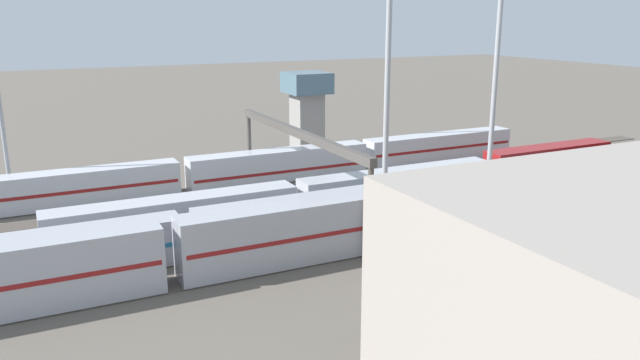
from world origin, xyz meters
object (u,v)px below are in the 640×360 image
(light_mast_0, at_px, (389,13))
(light_mast_3, at_px, (496,65))
(train_on_track_4, at_px, (295,218))
(light_mast_1, at_px, (389,17))
(train_on_track_0, at_px, (183,176))
(train_on_track_5, at_px, (169,253))
(train_on_track_3, at_px, (381,188))
(signal_gantry, at_px, (298,141))
(control_tower, at_px, (307,106))

(light_mast_0, height_order, light_mast_3, light_mast_0)
(train_on_track_4, xyz_separation_m, light_mast_0, (-24.04, -23.04, 18.20))
(light_mast_1, bearing_deg, light_mast_3, -176.01)
(train_on_track_0, xyz_separation_m, light_mast_0, (-29.34, -3.04, 18.25))
(train_on_track_5, height_order, light_mast_0, light_mast_0)
(train_on_track_5, height_order, light_mast_1, light_mast_1)
(train_on_track_3, relative_size, light_mast_1, 2.09)
(signal_gantry, bearing_deg, light_mast_1, 91.51)
(light_mast_3, relative_size, control_tower, 2.06)
(train_on_track_3, bearing_deg, train_on_track_0, -40.47)
(train_on_track_4, distance_m, light_mast_0, 37.95)
(control_tower, bearing_deg, train_on_track_3, 80.81)
(train_on_track_5, height_order, train_on_track_0, train_on_track_5)
(light_mast_3, bearing_deg, train_on_track_0, -53.14)
(train_on_track_3, xyz_separation_m, signal_gantry, (8.61, -2.50, 5.44))
(train_on_track_4, xyz_separation_m, control_tower, (-16.90, -33.56, 4.94))
(train_on_track_3, height_order, light_mast_3, light_mast_3)
(train_on_track_3, relative_size, control_tower, 5.59)
(light_mast_1, distance_m, control_tower, 45.83)
(train_on_track_0, xyz_separation_m, control_tower, (-22.20, -13.56, 5.00))
(train_on_track_0, relative_size, light_mast_1, 3.01)
(train_on_track_3, bearing_deg, control_tower, -99.19)
(light_mast_0, bearing_deg, train_on_track_3, 56.90)
(train_on_track_3, height_order, light_mast_0, light_mast_0)
(train_on_track_0, height_order, train_on_track_4, train_on_track_4)
(train_on_track_4, xyz_separation_m, light_mast_1, (-4.09, 8.54, 17.75))
(train_on_track_4, height_order, light_mast_0, light_mast_0)
(train_on_track_5, relative_size, train_on_track_3, 1.44)
(signal_gantry, bearing_deg, control_tower, -116.91)
(train_on_track_4, height_order, control_tower, control_tower)
(train_on_track_4, distance_m, signal_gantry, 10.00)
(light_mast_1, distance_m, light_mast_3, 12.10)
(train_on_track_5, relative_size, light_mast_3, 3.90)
(train_on_track_5, bearing_deg, train_on_track_0, -106.26)
(light_mast_3, bearing_deg, signal_gantry, -52.20)
(light_mast_1, bearing_deg, light_mast_0, -122.27)
(train_on_track_5, distance_m, light_mast_3, 31.17)
(train_on_track_4, distance_m, light_mast_1, 20.12)
(train_on_track_5, relative_size, light_mast_0, 2.93)
(light_mast_3, bearing_deg, control_tower, -91.94)
(train_on_track_3, height_order, light_mast_1, light_mast_1)
(train_on_track_3, bearing_deg, signal_gantry, -16.20)
(signal_gantry, height_order, control_tower, control_tower)
(light_mast_1, height_order, signal_gantry, light_mast_1)
(train_on_track_4, relative_size, control_tower, 9.67)
(train_on_track_5, height_order, train_on_track_3, train_on_track_5)
(train_on_track_0, relative_size, train_on_track_4, 0.83)
(light_mast_3, bearing_deg, light_mast_1, 3.99)
(train_on_track_5, bearing_deg, train_on_track_4, -158.34)
(light_mast_3, bearing_deg, light_mast_0, -105.51)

